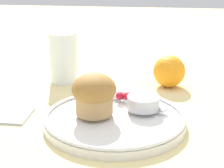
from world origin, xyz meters
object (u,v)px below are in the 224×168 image
at_px(muffin, 94,93).
at_px(orange_fruit, 169,71).
at_px(butter_knife, 129,100).
at_px(juice_glass, 63,57).

height_order(muffin, orange_fruit, muffin).
xyz_separation_m(muffin, butter_knife, (0.05, 0.06, -0.03)).
bearing_deg(muffin, butter_knife, 49.26).
distance_m(muffin, juice_glass, 0.24).
relative_size(butter_knife, juice_glass, 1.25).
bearing_deg(juice_glass, muffin, -63.33).
relative_size(muffin, juice_glass, 0.66).
xyz_separation_m(butter_knife, juice_glass, (-0.16, 0.15, 0.04)).
bearing_deg(muffin, orange_fruit, 57.88).
distance_m(orange_fruit, juice_glass, 0.24).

